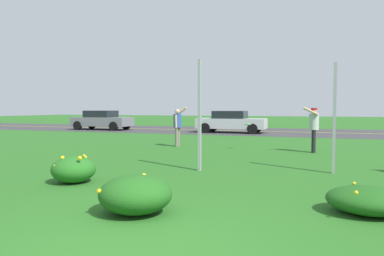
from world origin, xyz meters
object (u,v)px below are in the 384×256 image
at_px(sign_post_by_roadside, 334,118).
at_px(person_thrower_blue_shirt, 178,124).
at_px(person_catcher_red_cap_gray_shirt, 314,125).
at_px(frisbee_pale_blue, 248,124).
at_px(car_gray_leftmost, 102,120).
at_px(car_silver_center_left, 231,122).
at_px(sign_post_near_path, 200,115).

bearing_deg(sign_post_by_roadside, person_thrower_blue_shirt, 143.08).
xyz_separation_m(person_thrower_blue_shirt, person_catcher_red_cap_gray_shirt, (5.47, -0.27, 0.05)).
height_order(sign_post_by_roadside, person_catcher_red_cap_gray_shirt, sign_post_by_roadside).
xyz_separation_m(person_catcher_red_cap_gray_shirt, frisbee_pale_blue, (-2.44, 0.07, -0.01)).
relative_size(person_catcher_red_cap_gray_shirt, car_gray_leftmost, 0.37).
height_order(person_thrower_blue_shirt, car_gray_leftmost, person_thrower_blue_shirt).
xyz_separation_m(sign_post_by_roadside, car_gray_leftmost, (-15.81, 13.59, -0.64)).
bearing_deg(car_gray_leftmost, person_thrower_blue_shirt, -42.77).
distance_m(person_thrower_blue_shirt, car_silver_center_left, 9.09).
relative_size(car_gray_leftmost, car_silver_center_left, 1.00).
height_order(sign_post_by_roadside, car_silver_center_left, sign_post_by_roadside).
distance_m(car_gray_leftmost, car_silver_center_left, 10.01).
bearing_deg(car_gray_leftmost, sign_post_near_path, -48.82).
bearing_deg(person_thrower_blue_shirt, frisbee_pale_blue, -3.63).
distance_m(sign_post_near_path, car_gray_leftmost, 19.05).
relative_size(person_thrower_blue_shirt, car_gray_leftmost, 0.37).
bearing_deg(sign_post_by_roadside, car_gray_leftmost, 139.33).
bearing_deg(sign_post_by_roadside, frisbee_pale_blue, 124.44).
distance_m(person_catcher_red_cap_gray_shirt, frisbee_pale_blue, 2.44).
height_order(person_thrower_blue_shirt, person_catcher_red_cap_gray_shirt, same).
bearing_deg(sign_post_near_path, sign_post_by_roadside, 12.72).
relative_size(sign_post_by_roadside, frisbee_pale_blue, 10.32).
relative_size(person_catcher_red_cap_gray_shirt, frisbee_pale_blue, 6.28).
height_order(car_gray_leftmost, car_silver_center_left, same).
relative_size(sign_post_by_roadside, car_silver_center_left, 0.61).
xyz_separation_m(sign_post_near_path, frisbee_pale_blue, (0.32, 5.05, -0.45)).
relative_size(person_thrower_blue_shirt, car_silver_center_left, 0.37).
bearing_deg(sign_post_near_path, frisbee_pale_blue, 86.37).
relative_size(person_thrower_blue_shirt, person_catcher_red_cap_gray_shirt, 1.00).
distance_m(person_catcher_red_cap_gray_shirt, car_silver_center_left, 10.74).
xyz_separation_m(person_thrower_blue_shirt, car_silver_center_left, (0.19, 9.08, -0.21)).
relative_size(sign_post_by_roadside, person_thrower_blue_shirt, 1.64).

